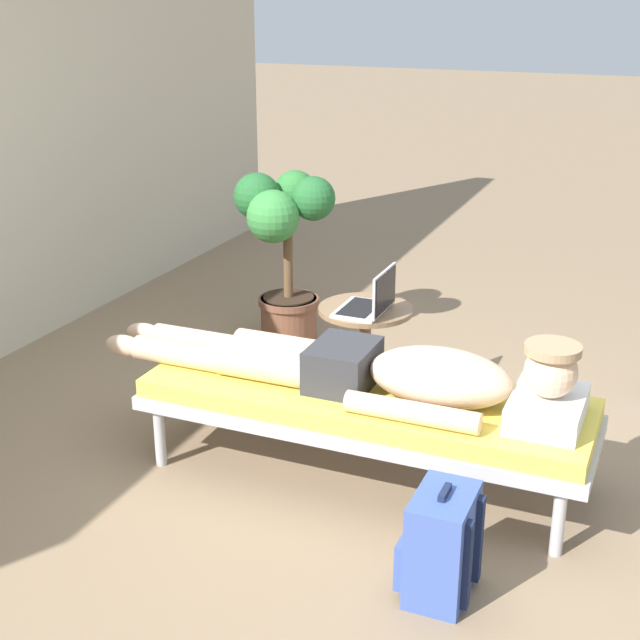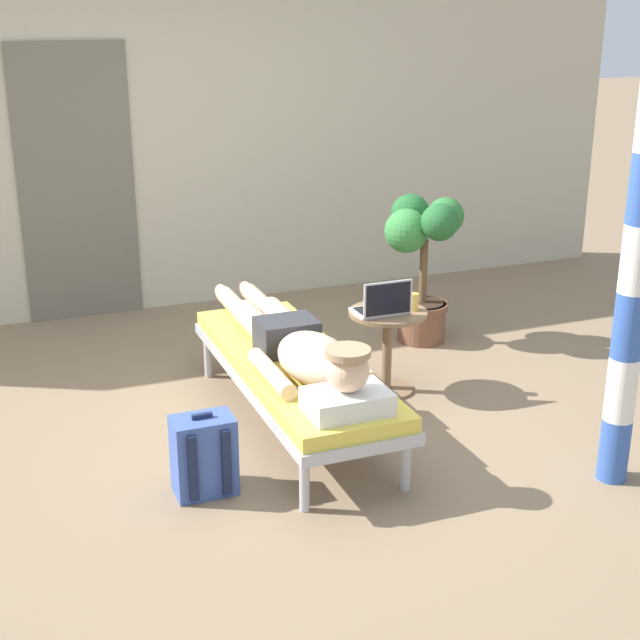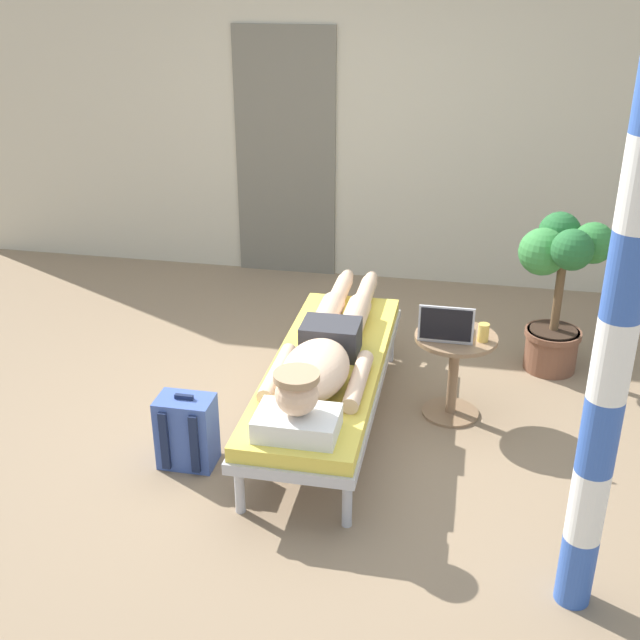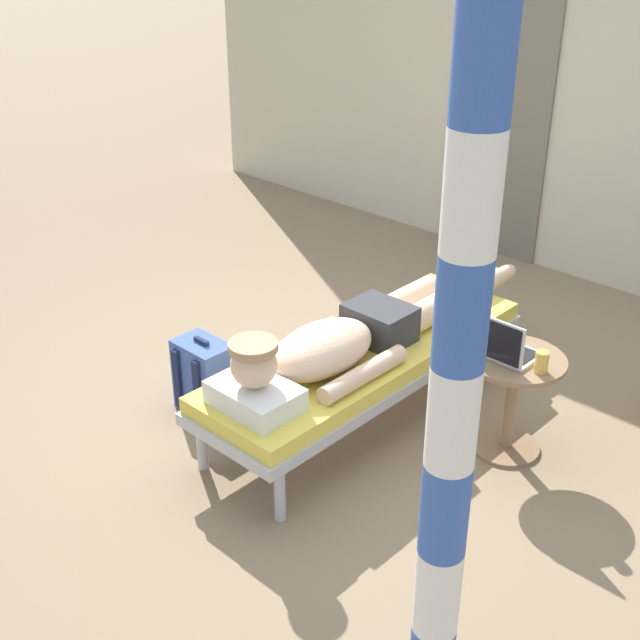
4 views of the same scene
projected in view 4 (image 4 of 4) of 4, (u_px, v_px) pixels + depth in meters
ground_plane at (348, 410)px, 4.47m from camera, size 40.00×40.00×0.00m
house_wall_back at (619, 86)px, 5.43m from camera, size 7.60×0.20×2.70m
house_door_panel at (498, 119)px, 6.01m from camera, size 0.84×0.03×2.04m
lounge_chair at (366, 359)px, 4.27m from camera, size 0.64×1.96×0.42m
person_reclining at (354, 335)px, 4.13m from camera, size 0.53×2.17×0.33m
side_table at (512, 388)px, 4.00m from camera, size 0.48×0.48×0.52m
laptop at (501, 346)px, 3.90m from camera, size 0.31×0.24×0.23m
drink_glass at (541, 362)px, 3.78m from camera, size 0.06×0.06×0.11m
backpack at (205, 377)px, 4.40m from camera, size 0.30×0.26×0.42m
porch_post at (453, 417)px, 2.35m from camera, size 0.15×0.15×2.32m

